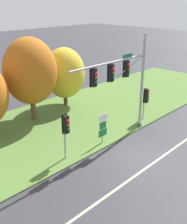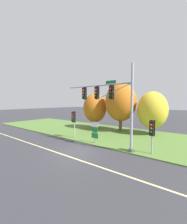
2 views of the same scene
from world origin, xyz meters
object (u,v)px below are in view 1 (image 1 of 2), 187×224
(traffic_signal_mast, at_px, (124,77))
(pedestrian_signal_further_along, at_px, (66,127))
(tree_behind_signpost, at_px, (65,73))
(tree_left_of_mast, at_px, (30,71))
(route_sign_post, at_px, (103,126))
(pedestrian_signal_near_kerb, at_px, (146,98))

(traffic_signal_mast, height_order, pedestrian_signal_further_along, traffic_signal_mast)
(tree_behind_signpost, bearing_deg, tree_left_of_mast, -170.73)
(route_sign_post, bearing_deg, tree_left_of_mast, 97.38)
(traffic_signal_mast, height_order, tree_left_of_mast, traffic_signal_mast)
(tree_left_of_mast, bearing_deg, pedestrian_signal_further_along, -108.40)
(tree_behind_signpost, bearing_deg, route_sign_post, -112.56)
(traffic_signal_mast, distance_m, pedestrian_signal_near_kerb, 4.78)
(pedestrian_signal_near_kerb, relative_size, tree_behind_signpost, 0.50)
(pedestrian_signal_near_kerb, xyz_separation_m, tree_left_of_mast, (-6.86, 7.30, 2.31))
(route_sign_post, bearing_deg, traffic_signal_mast, -8.94)
(route_sign_post, bearing_deg, pedestrian_signal_further_along, 177.72)
(traffic_signal_mast, bearing_deg, tree_behind_signpost, 80.31)
(pedestrian_signal_near_kerb, relative_size, pedestrian_signal_further_along, 0.89)
(tree_left_of_mast, height_order, tree_behind_signpost, tree_left_of_mast)
(pedestrian_signal_further_along, xyz_separation_m, tree_left_of_mast, (2.46, 7.39, 2.01))
(pedestrian_signal_near_kerb, distance_m, tree_left_of_mast, 10.28)
(traffic_signal_mast, bearing_deg, route_sign_post, 171.06)
(traffic_signal_mast, bearing_deg, tree_left_of_mast, 110.56)
(pedestrian_signal_near_kerb, height_order, pedestrian_signal_further_along, pedestrian_signal_further_along)
(route_sign_post, distance_m, tree_left_of_mast, 8.18)
(pedestrian_signal_further_along, relative_size, route_sign_post, 1.40)
(pedestrian_signal_further_along, xyz_separation_m, route_sign_post, (3.43, -0.14, -1.04))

